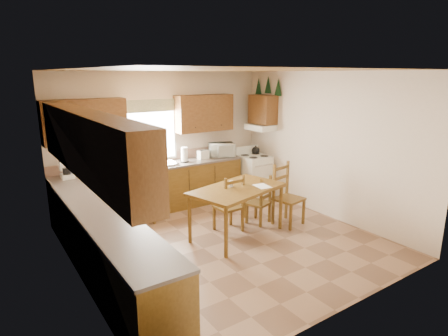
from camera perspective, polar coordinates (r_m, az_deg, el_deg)
floor at (r=6.19m, az=0.42°, el=-11.14°), size 4.50×4.50×0.00m
ceiling at (r=5.60m, az=0.47°, el=14.71°), size 4.50×4.50×0.00m
wall_left at (r=4.88m, az=-21.90°, el=-2.31°), size 4.50×4.50×0.00m
wall_right at (r=7.24m, az=15.29°, el=3.34°), size 4.50×4.50×0.00m
wall_back at (r=7.67m, az=-9.17°, el=4.25°), size 4.50×4.50×0.00m
wall_front at (r=4.17m, az=18.36°, el=-4.72°), size 4.50×4.50×0.00m
lower_cab_back at (r=7.47m, az=-10.52°, el=-3.28°), size 3.75×0.60×0.88m
lower_cab_left at (r=5.12m, az=-17.23°, el=-12.03°), size 0.60×3.60×0.88m
counter_back at (r=7.34m, az=-10.68°, el=0.15°), size 3.75×0.63×0.04m
counter_left at (r=4.94m, az=-17.62°, el=-7.23°), size 0.63×3.60×0.04m
backsplash at (r=7.58m, az=-11.60°, el=1.40°), size 3.75×0.01×0.18m
upper_cab_back_left at (r=6.94m, az=-20.45°, el=6.72°), size 1.41×0.33×0.75m
upper_cab_back_right at (r=7.86m, az=-3.04°, el=8.36°), size 1.25×0.33×0.75m
upper_cab_left at (r=4.66m, az=-20.08°, el=3.51°), size 0.33×3.60×0.75m
upper_cab_stove at (r=8.21m, az=5.94°, el=8.87°), size 0.33×0.62×0.62m
range_hood at (r=8.22m, az=5.60°, el=6.21°), size 0.44×0.62×0.12m
window_frame at (r=7.49m, az=-11.21°, el=5.47°), size 1.13×0.02×1.18m
window_pane at (r=7.49m, az=-11.20°, el=5.47°), size 1.05×0.01×1.10m
window_valance at (r=7.41m, az=-11.31°, el=9.27°), size 1.19×0.01×0.24m
sink_basin at (r=7.36m, az=-10.16°, el=0.53°), size 0.75×0.45×0.04m
pine_decal_a at (r=8.03m, az=8.25°, el=12.11°), size 0.22×0.22×0.36m
pine_decal_b at (r=8.26m, az=6.74°, el=12.49°), size 0.22×0.22×0.36m
pine_decal_c at (r=8.51m, az=5.29°, el=12.30°), size 0.22×0.22×0.36m
stove at (r=8.33m, az=4.62°, el=-1.23°), size 0.61×0.63×0.89m
coffeemaker at (r=6.86m, az=-22.83°, el=-0.24°), size 0.25×0.27×0.30m
paper_towel at (r=7.55m, az=-6.06°, el=2.03°), size 0.13×0.13×0.30m
toaster at (r=7.81m, az=-3.20°, el=2.05°), size 0.23×0.16×0.18m
microwave at (r=8.02m, az=-0.36°, el=2.79°), size 0.58×0.50×0.29m
dining_table at (r=6.27m, az=2.02°, el=-6.68°), size 1.73×1.25×0.84m
chair_near_left at (r=6.42m, az=0.67°, el=-5.38°), size 0.43×0.41×1.00m
chair_near_right at (r=6.80m, az=5.29°, el=-4.84°), size 0.46×0.45×0.88m
chair_far_left at (r=6.92m, az=-12.41°, el=-4.70°), size 0.38×0.36×0.90m
chair_far_right at (r=6.77m, az=9.88°, el=-4.08°), size 0.54×0.52×1.10m
table_paper at (r=6.24m, az=5.85°, el=-2.76°), size 0.25×0.32×0.00m
table_card at (r=6.15m, az=1.07°, el=-2.43°), size 0.09×0.03×0.11m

